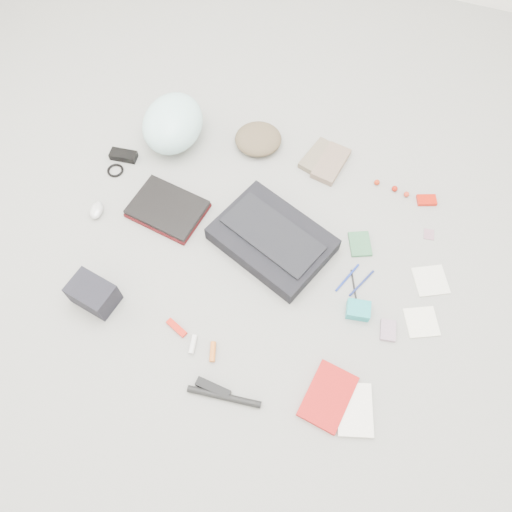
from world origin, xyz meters
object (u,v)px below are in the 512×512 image
(camera_bag, at_px, (93,294))
(book_red, at_px, (328,396))
(laptop, at_px, (167,207))
(messenger_bag, at_px, (272,239))
(bike_helmet, at_px, (173,123))
(accordion_wallet, at_px, (358,310))

(camera_bag, distance_m, book_red, 1.00)
(laptop, bearing_deg, messenger_bag, 8.30)
(bike_helmet, bearing_deg, messenger_bag, -37.47)
(accordion_wallet, bearing_deg, camera_bag, -173.02)
(camera_bag, xyz_separation_m, book_red, (0.99, -0.06, -0.05))
(camera_bag, height_order, book_red, camera_bag)
(messenger_bag, bearing_deg, bike_helmet, 168.91)
(bike_helmet, relative_size, accordion_wallet, 3.72)
(accordion_wallet, bearing_deg, book_red, -102.80)
(laptop, xyz_separation_m, book_red, (0.90, -0.55, -0.02))
(camera_bag, bearing_deg, bike_helmet, 103.19)
(bike_helmet, xyz_separation_m, accordion_wallet, (1.05, -0.58, -0.08))
(laptop, bearing_deg, accordion_wallet, -2.83)
(book_red, bearing_deg, camera_bag, -175.16)
(laptop, relative_size, camera_bag, 1.77)
(laptop, distance_m, book_red, 1.05)
(messenger_bag, bearing_deg, camera_bag, -119.24)
(bike_helmet, bearing_deg, book_red, -47.52)
(messenger_bag, relative_size, bike_helmet, 1.37)
(laptop, relative_size, book_red, 1.35)
(bike_helmet, distance_m, accordion_wallet, 1.21)
(laptop, bearing_deg, bike_helmet, 117.74)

